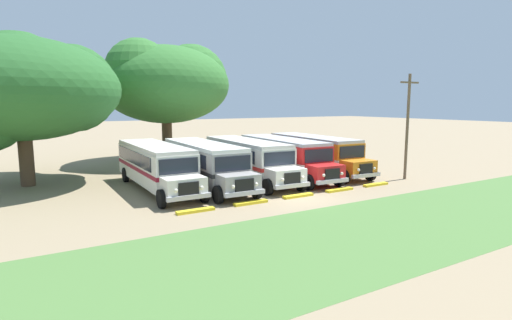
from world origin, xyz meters
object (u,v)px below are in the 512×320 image
at_px(parked_bus_slot_0, 156,164).
at_px(parked_bus_slot_1, 205,162).
at_px(secondary_tree, 17,89).
at_px(parked_bus_slot_2, 248,158).
at_px(parked_bus_slot_3, 284,155).
at_px(broad_shade_tree, 167,83).
at_px(parked_bus_slot_4, 315,152).
at_px(utility_pole, 407,124).

height_order(parked_bus_slot_0, parked_bus_slot_1, same).
bearing_deg(parked_bus_slot_1, secondary_tree, -121.03).
relative_size(parked_bus_slot_0, parked_bus_slot_2, 1.00).
relative_size(parked_bus_slot_3, broad_shade_tree, 0.87).
distance_m(parked_bus_slot_1, parked_bus_slot_3, 6.47).
xyz_separation_m(parked_bus_slot_4, secondary_tree, (-20.06, 6.14, 4.77)).
xyz_separation_m(parked_bus_slot_0, parked_bus_slot_1, (3.07, -0.68, 0.00)).
xyz_separation_m(parked_bus_slot_3, utility_pole, (6.85, -5.39, 2.40)).
height_order(parked_bus_slot_0, parked_bus_slot_4, same).
bearing_deg(parked_bus_slot_2, parked_bus_slot_4, 94.73).
bearing_deg(secondary_tree, parked_bus_slot_1, -32.93).
xyz_separation_m(parked_bus_slot_0, broad_shade_tree, (5.06, 12.35, 5.72)).
distance_m(broad_shade_tree, utility_pole, 21.75).
relative_size(secondary_tree, utility_pole, 1.78).
height_order(broad_shade_tree, secondary_tree, broad_shade_tree).
distance_m(parked_bus_slot_2, parked_bus_slot_3, 3.03).
relative_size(parked_bus_slot_2, parked_bus_slot_3, 1.00).
distance_m(parked_bus_slot_3, broad_shade_tree, 14.78).
bearing_deg(utility_pole, secondary_tree, 153.24).
xyz_separation_m(parked_bus_slot_0, utility_pole, (16.39, -5.92, 2.40)).
bearing_deg(utility_pole, parked_bus_slot_3, 141.80).
bearing_deg(parked_bus_slot_4, utility_pole, 34.59).
xyz_separation_m(broad_shade_tree, secondary_tree, (-12.32, -6.34, -0.95)).
height_order(parked_bus_slot_4, secondary_tree, secondary_tree).
relative_size(broad_shade_tree, secondary_tree, 0.94).
distance_m(parked_bus_slot_0, parked_bus_slot_2, 6.52).
distance_m(secondary_tree, utility_pole, 26.59).
relative_size(parked_bus_slot_1, parked_bus_slot_3, 1.00).
distance_m(parked_bus_slot_2, secondary_tree, 15.91).
bearing_deg(broad_shade_tree, parked_bus_slot_1, -98.70).
bearing_deg(parked_bus_slot_0, parked_bus_slot_3, 87.25).
height_order(parked_bus_slot_3, broad_shade_tree, broad_shade_tree).
xyz_separation_m(broad_shade_tree, utility_pole, (11.33, -18.26, -3.32)).
relative_size(parked_bus_slot_2, parked_bus_slot_4, 1.00).
bearing_deg(parked_bus_slot_2, broad_shade_tree, -170.92).
height_order(parked_bus_slot_1, parked_bus_slot_2, same).
bearing_deg(parked_bus_slot_4, parked_bus_slot_1, -83.96).
distance_m(parked_bus_slot_4, utility_pole, 7.22).
xyz_separation_m(parked_bus_slot_0, parked_bus_slot_3, (9.54, -0.53, 0.00)).
bearing_deg(utility_pole, broad_shade_tree, 121.80).
bearing_deg(parked_bus_slot_2, parked_bus_slot_1, -82.31).
height_order(parked_bus_slot_1, secondary_tree, secondary_tree).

